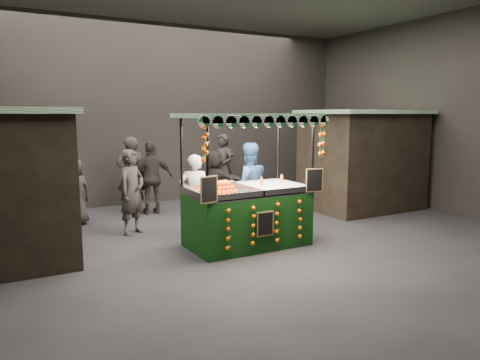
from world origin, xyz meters
TOP-DOWN VIEW (x-y plane):
  - ground at (0.00, 0.00)m, footprint 12.00×12.00m
  - market_hall at (0.00, 0.00)m, footprint 12.10×10.10m
  - neighbour_stall_right at (4.40, 1.50)m, footprint 3.00×2.20m
  - juice_stall at (0.02, -0.06)m, footprint 2.59×1.52m
  - vendor_grey at (-0.60, 1.07)m, footprint 0.73×0.61m
  - vendor_blue at (0.66, 1.05)m, footprint 1.05×0.90m
  - shopper_0 at (-1.66, 1.87)m, footprint 0.78×0.71m
  - shopper_1 at (3.81, 2.93)m, footprint 1.14×1.09m
  - shopper_2 at (-0.68, 3.55)m, footprint 1.09×0.50m
  - shopper_3 at (1.85, 4.40)m, footprint 1.12×0.92m
  - shopper_4 at (-2.59, 3.25)m, footprint 0.86×0.69m
  - shopper_5 at (0.87, 3.11)m, footprint 1.11×1.50m
  - shopper_6 at (1.51, 3.97)m, footprint 0.67×0.82m
  - shopper_7 at (-1.14, 3.80)m, footprint 0.80×0.61m

SIDE VIEW (x-z plane):
  - ground at x=0.00m, z-range 0.00..0.00m
  - shopper_3 at x=1.85m, z-range 0.00..1.51m
  - shopper_4 at x=-2.59m, z-range 0.00..1.53m
  - juice_stall at x=0.02m, z-range -0.48..2.03m
  - shopper_5 at x=0.87m, z-range 0.00..1.57m
  - vendor_grey at x=-0.60m, z-range 0.00..1.70m
  - shopper_0 at x=-1.66m, z-range 0.00..1.78m
  - shopper_2 at x=-0.68m, z-range 0.00..1.82m
  - shopper_1 at x=3.81m, z-range 0.00..1.85m
  - vendor_blue at x=0.66m, z-range 0.00..1.89m
  - shopper_6 at x=1.51m, z-range 0.00..1.94m
  - shopper_7 at x=-1.14m, z-range 0.00..1.95m
  - neighbour_stall_right at x=4.40m, z-range 0.01..2.61m
  - market_hall at x=0.00m, z-range 0.86..5.91m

